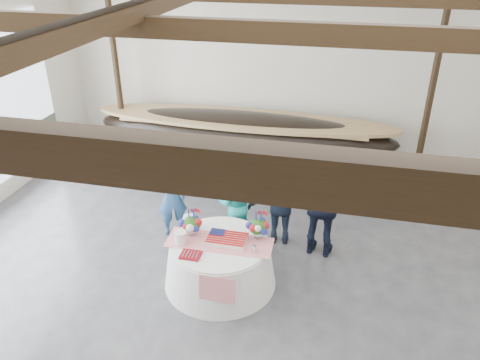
# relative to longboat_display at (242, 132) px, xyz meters

# --- Properties ---
(floor) EXTENTS (10.00, 12.00, 0.01)m
(floor) POSITION_rel_longboat_display_xyz_m (0.48, -5.10, -0.85)
(floor) COLOR #3D3D42
(floor) RESTS_ON ground
(wall_back) EXTENTS (10.00, 0.02, 4.50)m
(wall_back) POSITION_rel_longboat_display_xyz_m (0.48, 0.90, 1.40)
(wall_back) COLOR silver
(wall_back) RESTS_ON ground
(pavilion_structure) EXTENTS (9.80, 11.76, 4.50)m
(pavilion_structure) POSITION_rel_longboat_display_xyz_m (0.48, -4.24, 3.15)
(pavilion_structure) COLOR black
(pavilion_structure) RESTS_ON ground
(longboat_display) EXTENTS (7.13, 1.43, 1.34)m
(longboat_display) POSITION_rel_longboat_display_xyz_m (0.00, 0.00, 0.00)
(longboat_display) COLOR black
(longboat_display) RESTS_ON ground
(banquet_table) EXTENTS (1.77, 1.77, 0.76)m
(banquet_table) POSITION_rel_longboat_display_xyz_m (0.62, -4.27, -0.47)
(banquet_table) COLOR silver
(banquet_table) RESTS_ON ground
(tabletop_items) EXTENTS (1.65, 0.96, 0.40)m
(tabletop_items) POSITION_rel_longboat_display_xyz_m (0.58, -4.14, 0.06)
(tabletop_items) COLOR red
(tabletop_items) RESTS_ON banquet_table
(guest_woman_blue) EXTENTS (0.65, 0.56, 1.49)m
(guest_woman_blue) POSITION_rel_longboat_display_xyz_m (-0.60, -3.10, -0.11)
(guest_woman_blue) COLOR navy
(guest_woman_blue) RESTS_ON ground
(guest_woman_teal) EXTENTS (0.76, 0.61, 1.45)m
(guest_woman_teal) POSITION_rel_longboat_display_xyz_m (0.57, -3.00, -0.13)
(guest_woman_teal) COLOR teal
(guest_woman_teal) RESTS_ON ground
(guest_man_left) EXTENTS (1.25, 0.80, 1.84)m
(guest_man_left) POSITION_rel_longboat_display_xyz_m (1.36, -2.89, 0.07)
(guest_man_left) COLOR black
(guest_man_left) RESTS_ON ground
(guest_man_right) EXTENTS (1.21, 0.66, 1.95)m
(guest_man_right) POSITION_rel_longboat_display_xyz_m (2.10, -3.13, 0.12)
(guest_man_right) COLOR black
(guest_man_right) RESTS_ON ground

